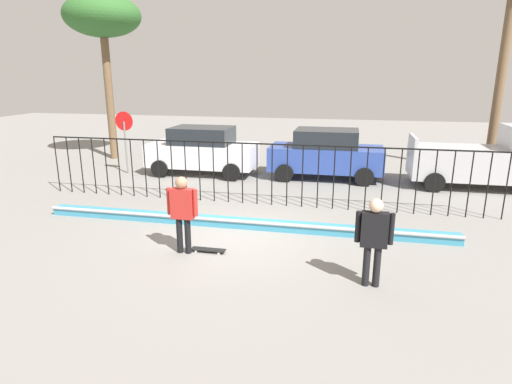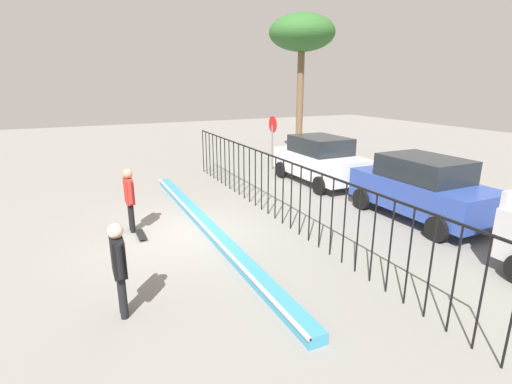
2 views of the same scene
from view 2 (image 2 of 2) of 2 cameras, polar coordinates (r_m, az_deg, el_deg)
ground_plane at (r=10.70m, az=-10.98°, el=-6.18°), size 60.00×60.00×0.00m
bowl_coping_ledge at (r=10.83m, az=-7.40°, el=-5.04°), size 11.00×0.40×0.27m
perimeter_fence at (r=11.32m, az=2.92°, el=1.59°), size 14.04×0.04×1.92m
skateboarder at (r=10.92m, az=-18.42°, el=-0.35°), size 0.72×0.27×1.78m
skateboard at (r=10.76m, az=-16.84°, el=-6.13°), size 0.80×0.20×0.07m
camera_operator at (r=7.04m, az=-19.84°, el=-9.78°), size 0.70×0.26×1.74m
parked_car_white at (r=15.78m, az=9.46°, el=4.81°), size 4.30×2.12×1.90m
parked_car_blue at (r=12.39m, az=23.51°, el=0.59°), size 4.30×2.12×1.90m
stop_sign at (r=17.98m, az=2.47°, el=8.47°), size 0.76×0.07×2.50m
palm_tree_short at (r=21.29m, az=6.88°, el=22.28°), size 3.39×3.39×7.38m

